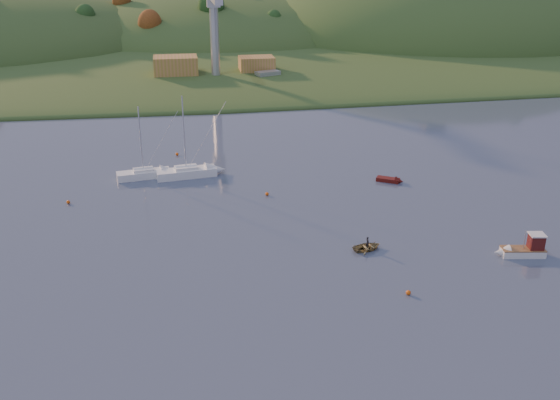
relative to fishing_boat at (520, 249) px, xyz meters
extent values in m
plane|color=#333E54|center=(-28.93, -18.65, -0.80)|extent=(500.00, 500.00, 0.00)
cube|color=#2D5321|center=(-28.93, 211.35, -0.80)|extent=(620.00, 220.00, 1.50)
ellipsoid|color=#2D5321|center=(-28.93, 146.35, -0.80)|extent=(640.00, 150.00, 7.00)
ellipsoid|color=#2D5321|center=(-18.93, 191.35, -0.80)|extent=(140.00, 120.00, 36.00)
ellipsoid|color=#2D5321|center=(66.07, 176.35, -0.80)|extent=(150.00, 130.00, 60.00)
cube|color=slate|center=(-23.93, 103.35, 0.40)|extent=(42.00, 16.00, 2.40)
cube|color=#A98638|center=(-36.93, 104.35, 4.00)|extent=(11.00, 8.00, 4.80)
cube|color=#A98638|center=(-15.93, 105.35, 3.60)|extent=(9.00, 7.00, 4.00)
cylinder|color=#B7B7BC|center=(-26.93, 101.35, 10.60)|extent=(2.20, 2.20, 18.00)
cube|color=#B7B7BC|center=(-26.93, 101.35, 20.10)|extent=(3.20, 3.20, 3.20)
cube|color=silver|center=(0.36, -0.06, -0.37)|extent=(5.04, 2.49, 0.87)
cone|color=silver|center=(-2.02, 0.33, -0.37)|extent=(1.95, 1.99, 1.74)
cube|color=brown|center=(0.36, -0.06, 0.09)|extent=(5.05, 2.54, 0.12)
cube|color=#4B1311|center=(1.70, -0.28, 0.94)|extent=(1.76, 1.68, 1.74)
cube|color=silver|center=(1.70, -0.28, 1.85)|extent=(1.98, 1.90, 0.14)
cylinder|color=silver|center=(0.36, -0.06, 1.23)|extent=(0.10, 0.10, 2.32)
cube|color=white|center=(-43.12, 33.86, -0.25)|extent=(8.29, 3.64, 1.10)
cube|color=white|center=(-43.12, 33.86, 0.35)|extent=(3.25, 2.25, 0.70)
cylinder|color=silver|center=(-43.12, 33.86, 5.31)|extent=(0.18, 0.18, 10.02)
cylinder|color=silver|center=(-43.12, 33.86, 0.60)|extent=(3.19, 0.62, 0.12)
cylinder|color=white|center=(-43.12, 33.86, 0.70)|extent=(2.83, 0.80, 0.36)
cube|color=white|center=(-36.67, 33.24, -0.18)|extent=(9.37, 3.96, 1.25)
cube|color=white|center=(-36.67, 33.24, 0.50)|extent=(3.66, 2.50, 0.79)
cylinder|color=silver|center=(-36.67, 33.24, 6.13)|extent=(0.18, 0.18, 11.35)
cylinder|color=silver|center=(-36.67, 33.24, 0.75)|extent=(3.62, 0.62, 0.12)
cylinder|color=white|center=(-36.67, 33.24, 0.85)|extent=(3.20, 0.80, 0.36)
imported|color=olive|center=(-16.68, 4.41, -0.44)|extent=(4.02, 3.30, 0.73)
imported|color=black|center=(-16.68, 4.41, -0.11)|extent=(0.45, 0.57, 1.38)
cube|color=#4F100B|center=(-6.77, 25.99, -0.51)|extent=(3.63, 2.99, 0.57)
cone|color=#4F100B|center=(-5.32, 25.08, -0.51)|extent=(1.74, 1.80, 1.37)
cube|color=slate|center=(-13.93, 99.35, 0.11)|extent=(15.09, 9.64, 1.83)
cube|color=#B7B7BC|center=(-13.93, 99.35, 1.64)|extent=(6.76, 4.95, 2.44)
sphere|color=#EB570C|center=(-15.59, -6.15, -0.55)|extent=(0.50, 0.50, 0.50)
sphere|color=#EB570C|center=(-25.63, 23.37, -0.55)|extent=(0.50, 0.50, 0.50)
sphere|color=#EB570C|center=(-53.07, 24.93, -0.55)|extent=(0.50, 0.50, 0.50)
sphere|color=#EB570C|center=(-37.91, 44.25, -0.55)|extent=(0.50, 0.50, 0.50)
camera|label=1|loc=(-37.72, -58.16, 31.82)|focal=40.00mm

